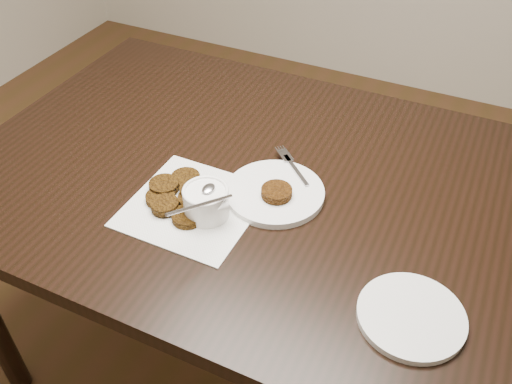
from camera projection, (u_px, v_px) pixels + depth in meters
floor at (238, 375)px, 1.73m from camera, size 4.00×4.00×0.00m
table at (272, 285)px, 1.52m from camera, size 1.49×0.96×0.75m
napkin at (193, 206)px, 1.21m from camera, size 0.27×0.27×0.00m
sauce_ramekin at (205, 190)px, 1.14m from camera, size 0.13×0.13×0.13m
patty_cluster at (178, 194)px, 1.22m from camera, size 0.27×0.27×0.02m
plate_with_patty at (275, 190)px, 1.22m from camera, size 0.31×0.31×0.03m
plate_empty at (411, 316)px, 0.98m from camera, size 0.23×0.23×0.01m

